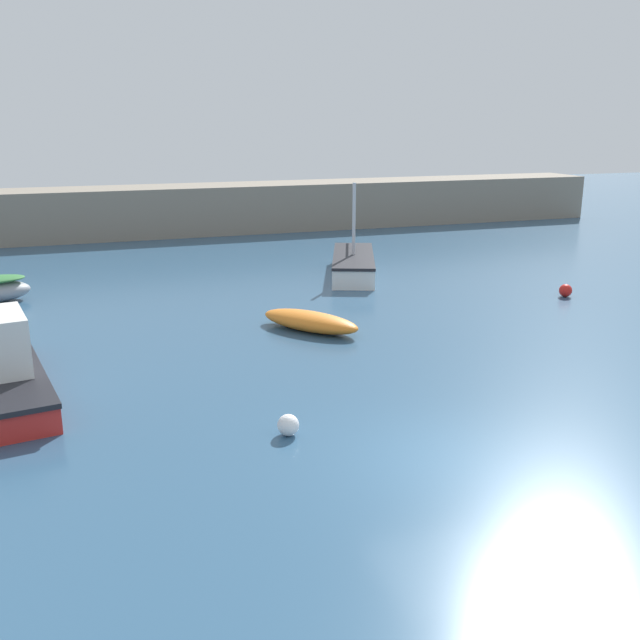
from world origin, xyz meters
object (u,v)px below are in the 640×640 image
mooring_buoy_white (288,425)px  mooring_buoy_red (566,290)px  sailboat_twin_hulled (353,264)px  open_tender_yellow (310,321)px

mooring_buoy_white → mooring_buoy_red: size_ratio=0.97×
sailboat_twin_hulled → mooring_buoy_white: (-7.15, -14.33, -0.23)m
sailboat_twin_hulled → mooring_buoy_white: sailboat_twin_hulled is taller
open_tender_yellow → mooring_buoy_white: 7.66m
sailboat_twin_hulled → mooring_buoy_red: size_ratio=13.37×
sailboat_twin_hulled → open_tender_yellow: sailboat_twin_hulled is taller
open_tender_yellow → mooring_buoy_white: size_ratio=7.50×
sailboat_twin_hulled → mooring_buoy_red: bearing=65.8°
mooring_buoy_red → mooring_buoy_white: bearing=-148.2°
sailboat_twin_hulled → mooring_buoy_red: sailboat_twin_hulled is taller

